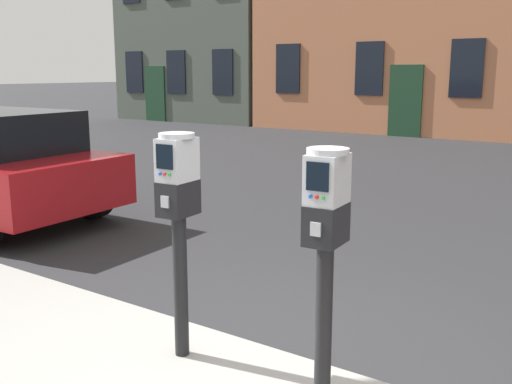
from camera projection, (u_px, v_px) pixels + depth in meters
name	position (u px, v px, depth m)	size (l,w,h in m)	color
parking_meter_near_kerb	(178.00, 205.00, 3.59)	(0.23, 0.26, 1.42)	black
parking_meter_twin_adjacent	(326.00, 232.00, 3.03)	(0.23, 0.26, 1.40)	black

